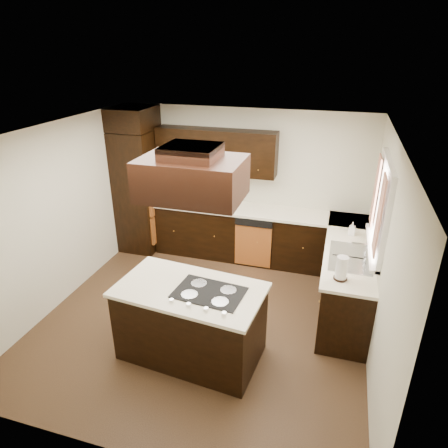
{
  "coord_description": "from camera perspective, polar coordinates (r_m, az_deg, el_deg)",
  "views": [
    {
      "loc": [
        1.52,
        -4.19,
        3.41
      ],
      "look_at": [
        0.1,
        0.6,
        1.15
      ],
      "focal_mm": 32.0,
      "sensor_mm": 36.0,
      "label": 1
    }
  ],
  "objects": [
    {
      "name": "sink_rim",
      "position": [
        5.36,
        17.59,
        -4.54
      ],
      "size": [
        0.52,
        0.84,
        0.01
      ],
      "primitive_type": "cube",
      "color": "silver",
      "rests_on": "countertop_right"
    },
    {
      "name": "hood_duct",
      "position": [
        4.03,
        -4.72,
        10.25
      ],
      "size": [
        0.55,
        0.5,
        0.13
      ],
      "primitive_type": "cube",
      "color": "black",
      "rests_on": "ceiling"
    },
    {
      "name": "base_cabinets_back",
      "position": [
        6.85,
        2.33,
        -1.39
      ],
      "size": [
        2.93,
        0.6,
        0.88
      ],
      "primitive_type": "cube",
      "color": "black",
      "rests_on": "floor"
    },
    {
      "name": "cooktop",
      "position": [
        4.43,
        -2.14,
        -9.75
      ],
      "size": [
        0.8,
        0.57,
        0.01
      ],
      "primitive_type": "cube",
      "rotation": [
        0.0,
        0.0,
        -0.1
      ],
      "color": "black",
      "rests_on": "island_top"
    },
    {
      "name": "blender_pitcher",
      "position": [
        6.81,
        -5.66,
        4.82
      ],
      "size": [
        0.13,
        0.13,
        0.26
      ],
      "primitive_type": "cone",
      "color": "silver",
      "rests_on": "blender_base"
    },
    {
      "name": "soap_bottle",
      "position": [
        5.95,
        17.83,
        -0.63
      ],
      "size": [
        0.1,
        0.1,
        0.19
      ],
      "primitive_type": "imported",
      "rotation": [
        0.0,
        0.0,
        -0.13
      ],
      "color": "white",
      "rests_on": "countertop_right"
    },
    {
      "name": "island_top",
      "position": [
        4.54,
        -4.95,
        -9.35
      ],
      "size": [
        1.73,
        1.08,
        0.04
      ],
      "primitive_type": "cube",
      "rotation": [
        0.0,
        0.0,
        -0.1
      ],
      "color": "white",
      "rests_on": "island"
    },
    {
      "name": "window_frame",
      "position": [
        5.09,
        21.63,
        2.31
      ],
      "size": [
        0.06,
        1.32,
        1.12
      ],
      "primitive_type": "cube",
      "color": "white",
      "rests_on": "wall_right"
    },
    {
      "name": "wall_right",
      "position": [
        4.75,
        21.76,
        -4.59
      ],
      "size": [
        0.02,
        4.2,
        2.5
      ],
      "primitive_type": "cube",
      "color": "beige",
      "rests_on": "ground"
    },
    {
      "name": "island",
      "position": [
        4.81,
        -4.75,
        -13.92
      ],
      "size": [
        1.67,
        1.02,
        0.88
      ],
      "primitive_type": "cube",
      "rotation": [
        0.0,
        0.0,
        -0.1
      ],
      "color": "black",
      "rests_on": "floor"
    },
    {
      "name": "curtain_left",
      "position": [
        4.67,
        21.3,
        1.13
      ],
      "size": [
        0.02,
        0.34,
        0.9
      ],
      "primitive_type": "cube",
      "color": "#FEDABD",
      "rests_on": "wall_right"
    },
    {
      "name": "countertop_back",
      "position": [
        6.65,
        2.36,
        2.13
      ],
      "size": [
        2.93,
        0.63,
        0.04
      ],
      "primitive_type": "cube",
      "color": "white",
      "rests_on": "base_cabinets_back"
    },
    {
      "name": "curtain_right",
      "position": [
        5.46,
        20.83,
        4.45
      ],
      "size": [
        0.02,
        0.34,
        0.9
      ],
      "primitive_type": "cube",
      "color": "#FEDABD",
      "rests_on": "wall_right"
    },
    {
      "name": "oven_column",
      "position": [
        7.15,
        -12.01,
        4.6
      ],
      "size": [
        0.65,
        0.75,
        2.12
      ],
      "primitive_type": "cube",
      "color": "black",
      "rests_on": "floor"
    },
    {
      "name": "wall_left",
      "position": [
        5.95,
        -22.63,
        1.08
      ],
      "size": [
        0.02,
        4.2,
        2.5
      ],
      "primitive_type": "cube",
      "color": "beige",
      "rests_on": "ground"
    },
    {
      "name": "ceiling",
      "position": [
        4.55,
        -3.44,
        12.88
      ],
      "size": [
        4.2,
        4.2,
        0.02
      ],
      "primitive_type": "cube",
      "color": "silver",
      "rests_on": "ground"
    },
    {
      "name": "mixing_bowl",
      "position": [
        6.94,
        -7.87,
        3.35
      ],
      "size": [
        0.35,
        0.35,
        0.07
      ],
      "primitive_type": "imported",
      "rotation": [
        0.0,
        0.0,
        0.38
      ],
      "color": "white",
      "rests_on": "countertop_back"
    },
    {
      "name": "wall_oven_face",
      "position": [
        6.98,
        -9.51,
        4.83
      ],
      "size": [
        0.05,
        0.62,
        0.78
      ],
      "primitive_type": "cube",
      "color": "#AF5C24",
      "rests_on": "oven_column"
    },
    {
      "name": "floor",
      "position": [
        5.62,
        -2.79,
        -13.19
      ],
      "size": [
        4.2,
        4.2,
        0.02
      ],
      "primitive_type": "cube",
      "color": "brown",
      "rests_on": "ground"
    },
    {
      "name": "spice_rack",
      "position": [
        6.77,
        -3.55,
        4.25
      ],
      "size": [
        0.42,
        0.24,
        0.34
      ],
      "primitive_type": "cube",
      "rotation": [
        0.0,
        0.0,
        -0.35
      ],
      "color": "black",
      "rests_on": "countertop_back"
    },
    {
      "name": "base_cabinets_right",
      "position": [
        5.9,
        17.03,
        -7.08
      ],
      "size": [
        0.6,
        2.4,
        0.88
      ],
      "primitive_type": "cube",
      "color": "black",
      "rests_on": "floor"
    },
    {
      "name": "dishwasher_front",
      "position": [
        6.56,
        4.17,
        -3.12
      ],
      "size": [
        0.6,
        0.05,
        0.72
      ],
      "primitive_type": "cube",
      "color": "#AF5C24",
      "rests_on": "floor"
    },
    {
      "name": "blender_base",
      "position": [
        6.87,
        -5.6,
        3.4
      ],
      "size": [
        0.15,
        0.15,
        0.1
      ],
      "primitive_type": "cylinder",
      "color": "silver",
      "rests_on": "countertop_back"
    },
    {
      "name": "countertop_right",
      "position": [
        5.68,
        17.44,
        -3.09
      ],
      "size": [
        0.63,
        2.4,
        0.04
      ],
      "primitive_type": "cube",
      "color": "white",
      "rests_on": "base_cabinets_right"
    },
    {
      "name": "upper_cabinets",
      "position": [
        6.62,
        -1.15,
        10.34
      ],
      "size": [
        2.0,
        0.34,
        0.72
      ],
      "primitive_type": "cube",
      "color": "black",
      "rests_on": "wall_back"
    },
    {
      "name": "range_hood",
      "position": [
        4.11,
        -4.59,
        6.52
      ],
      "size": [
        1.05,
        0.72,
        0.42
      ],
      "primitive_type": "cube",
      "color": "black",
      "rests_on": "ceiling"
    },
    {
      "name": "wall_back",
      "position": [
        6.83,
        2.81,
        5.87
      ],
      "size": [
        4.2,
        0.02,
        2.5
      ],
      "primitive_type": "cube",
      "color": "beige",
      "rests_on": "ground"
    },
    {
      "name": "window_pane",
      "position": [
        5.09,
        21.95,
        2.28
      ],
      "size": [
        0.0,
        1.2,
        1.0
      ],
      "primitive_type": "cube",
      "color": "white",
      "rests_on": "wall_right"
    },
    {
      "name": "wall_front",
      "position": [
        3.36,
        -15.59,
        -16.71
      ],
      "size": [
        4.2,
        0.02,
        2.5
      ],
      "primitive_type": "cube",
      "color": "beige",
      "rests_on": "ground"
    },
    {
      "name": "paper_towel",
      "position": [
        4.78,
        16.45,
        -6.1
      ],
      "size": [
        0.17,
        0.17,
        0.29
      ],
      "primitive_type": "cylinder",
      "rotation": [
        0.0,
        0.0,
        -0.34
      ],
      "color": "white",
      "rests_on": "countertop_right"
    }
  ]
}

